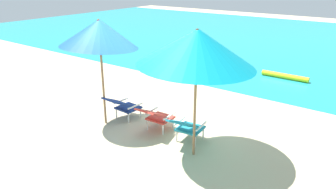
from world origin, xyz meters
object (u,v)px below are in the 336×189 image
(lounge_chair_center, at_px, (156,116))
(lounge_chair_right, at_px, (187,126))
(beach_umbrella_right, at_px, (197,48))
(beach_umbrella_left, at_px, (99,33))
(swim_buoy, at_px, (285,76))
(lounge_chair_left, at_px, (123,105))

(lounge_chair_center, distance_m, lounge_chair_right, 0.87)
(beach_umbrella_right, bearing_deg, beach_umbrella_left, -179.09)
(lounge_chair_right, bearing_deg, lounge_chair_center, 177.38)
(swim_buoy, bearing_deg, lounge_chair_right, -92.08)
(lounge_chair_center, distance_m, beach_umbrella_right, 2.19)
(lounge_chair_center, relative_size, beach_umbrella_right, 0.29)
(swim_buoy, distance_m, beach_umbrella_right, 6.47)
(lounge_chair_right, bearing_deg, beach_umbrella_left, -171.15)
(lounge_chair_left, relative_size, lounge_chair_right, 0.97)
(lounge_chair_left, bearing_deg, beach_umbrella_left, -122.05)
(swim_buoy, bearing_deg, beach_umbrella_left, -110.88)
(swim_buoy, xyz_separation_m, beach_umbrella_right, (0.16, -6.12, 2.09))
(beach_umbrella_left, bearing_deg, swim_buoy, 69.12)
(lounge_chair_left, relative_size, lounge_chair_center, 1.01)
(beach_umbrella_left, distance_m, beach_umbrella_right, 2.51)
(lounge_chair_left, bearing_deg, lounge_chair_right, -1.31)
(lounge_chair_center, xyz_separation_m, beach_umbrella_right, (1.23, -0.33, 1.78))
(beach_umbrella_left, bearing_deg, lounge_chair_left, 57.95)
(swim_buoy, height_order, beach_umbrella_right, beach_umbrella_right)
(swim_buoy, height_order, beach_umbrella_left, beach_umbrella_left)
(lounge_chair_left, height_order, lounge_chair_right, same)
(lounge_chair_left, distance_m, beach_umbrella_right, 2.91)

